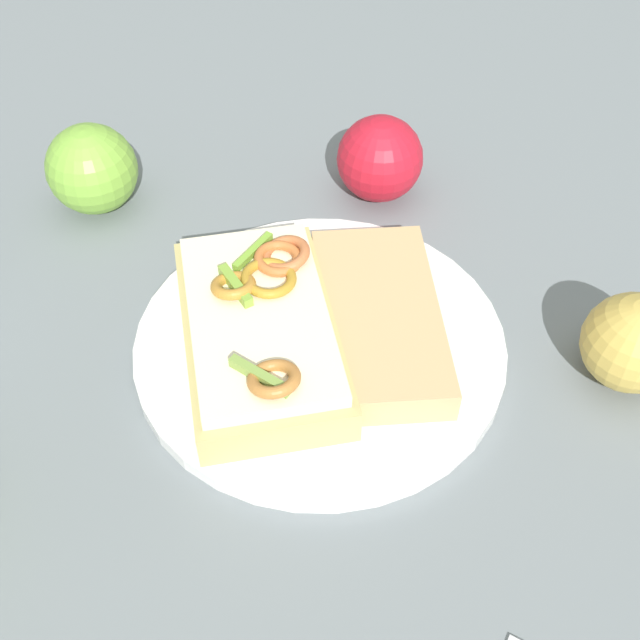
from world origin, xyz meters
TOP-DOWN VIEW (x-y plane):
  - ground_plane at (0.00, 0.00)m, footprint 2.00×2.00m
  - plate at (0.00, 0.00)m, footprint 0.26×0.26m
  - sandwich at (-0.03, -0.03)m, footprint 0.19×0.20m
  - bread_slice_side at (0.03, 0.03)m, footprint 0.16×0.18m
  - apple_1 at (-0.24, 0.05)m, footprint 0.08×0.08m
  - apple_2 at (-0.04, 0.18)m, footprint 0.10×0.10m
  - apple_3 at (0.19, 0.08)m, footprint 0.09×0.09m

SIDE VIEW (x-z plane):
  - ground_plane at x=0.00m, z-range 0.00..0.00m
  - plate at x=0.00m, z-range 0.00..0.01m
  - bread_slice_side at x=0.03m, z-range 0.01..0.04m
  - sandwich at x=-0.03m, z-range 0.01..0.06m
  - apple_3 at x=0.19m, z-range 0.00..0.07m
  - apple_2 at x=-0.04m, z-range 0.00..0.07m
  - apple_1 at x=-0.24m, z-range 0.00..0.08m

